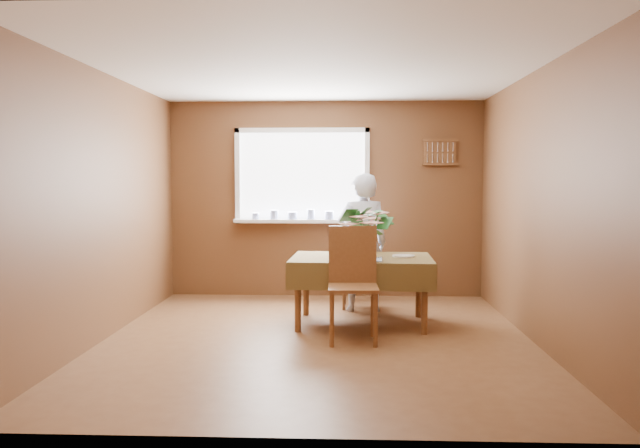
{
  "coord_description": "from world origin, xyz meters",
  "views": [
    {
      "loc": [
        0.26,
        -5.75,
        1.49
      ],
      "look_at": [
        0.0,
        0.55,
        1.05
      ],
      "focal_mm": 35.0,
      "sensor_mm": 36.0,
      "label": 1
    }
  ],
  "objects_px": {
    "dining_table": "(361,265)",
    "seated_woman": "(362,242)",
    "flower_bouquet": "(366,228)",
    "chair_near": "(353,279)",
    "chair_far": "(359,266)"
  },
  "relations": [
    {
      "from": "seated_woman",
      "to": "flower_bouquet",
      "type": "height_order",
      "value": "seated_woman"
    },
    {
      "from": "seated_woman",
      "to": "flower_bouquet",
      "type": "relative_size",
      "value": 2.81
    },
    {
      "from": "dining_table",
      "to": "flower_bouquet",
      "type": "bearing_deg",
      "value": -77.71
    },
    {
      "from": "dining_table",
      "to": "seated_woman",
      "type": "relative_size",
      "value": 0.94
    },
    {
      "from": "seated_woman",
      "to": "chair_far",
      "type": "bearing_deg",
      "value": -78.86
    },
    {
      "from": "chair_far",
      "to": "chair_near",
      "type": "distance_m",
      "value": 1.41
    },
    {
      "from": "dining_table",
      "to": "seated_woman",
      "type": "bearing_deg",
      "value": 90.0
    },
    {
      "from": "chair_far",
      "to": "flower_bouquet",
      "type": "height_order",
      "value": "flower_bouquet"
    },
    {
      "from": "dining_table",
      "to": "seated_woman",
      "type": "distance_m",
      "value": 0.69
    },
    {
      "from": "chair_far",
      "to": "flower_bouquet",
      "type": "relative_size",
      "value": 1.64
    },
    {
      "from": "flower_bouquet",
      "to": "seated_woman",
      "type": "bearing_deg",
      "value": 90.59
    },
    {
      "from": "flower_bouquet",
      "to": "chair_near",
      "type": "bearing_deg",
      "value": -107.61
    },
    {
      "from": "dining_table",
      "to": "chair_near",
      "type": "height_order",
      "value": "chair_near"
    },
    {
      "from": "chair_far",
      "to": "flower_bouquet",
      "type": "xyz_separation_m",
      "value": [
        0.05,
        -0.99,
        0.51
      ]
    },
    {
      "from": "seated_woman",
      "to": "dining_table",
      "type": "bearing_deg",
      "value": 80.3
    }
  ]
}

